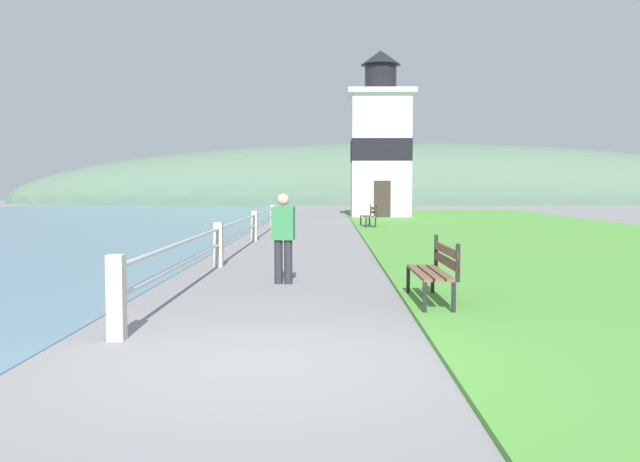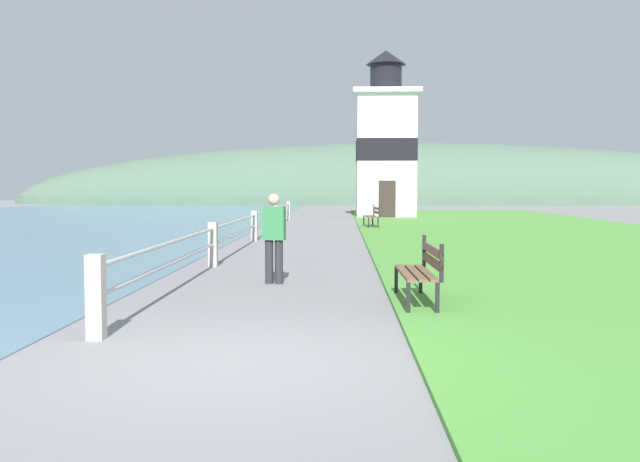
{
  "view_description": "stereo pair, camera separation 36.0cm",
  "coord_description": "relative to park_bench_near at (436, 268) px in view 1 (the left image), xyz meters",
  "views": [
    {
      "loc": [
        0.67,
        -6.61,
        1.66
      ],
      "look_at": [
        0.38,
        15.37,
        0.3
      ],
      "focal_mm": 40.0,
      "sensor_mm": 36.0,
      "label": 1
    },
    {
      "loc": [
        1.03,
        -6.6,
        1.66
      ],
      "look_at": [
        0.38,
        15.37,
        0.3
      ],
      "focal_mm": 40.0,
      "sensor_mm": 36.0,
      "label": 2
    }
  ],
  "objects": [
    {
      "name": "park_bench_midway",
      "position": [
        0.17,
        19.0,
        -0.0
      ],
      "size": [
        0.62,
        1.7,
        0.94
      ],
      "rotation": [
        0.0,
        0.0,
        3.23
      ],
      "color": "brown",
      "rests_on": "ground_plane"
    },
    {
      "name": "distant_hillside",
      "position": [
        5.85,
        61.27,
        -0.54
      ],
      "size": [
        80.0,
        16.0,
        12.0
      ],
      "color": "#4C6651",
      "rests_on": "ground_plane"
    },
    {
      "name": "lighthouse",
      "position": [
        1.31,
        29.36,
        3.37
      ],
      "size": [
        3.62,
        3.62,
        9.07
      ],
      "color": "white",
      "rests_on": "ground_plane"
    },
    {
      "name": "ground_plane",
      "position": [
        -2.15,
        -3.29,
        -0.54
      ],
      "size": [
        160.0,
        160.0,
        0.0
      ],
      "primitive_type": "plane",
      "color": "slate"
    },
    {
      "name": "person_strolling",
      "position": [
        -2.27,
        2.25,
        0.3
      ],
      "size": [
        0.4,
        0.25,
        1.55
      ],
      "rotation": [
        0.0,
        0.0,
        1.45
      ],
      "color": "#28282D",
      "rests_on": "ground_plane"
    },
    {
      "name": "grass_verge",
      "position": [
        5.59,
        13.99,
        -0.51
      ],
      "size": [
        12.0,
        51.83,
        0.06
      ],
      "color": "#4C8E38",
      "rests_on": "ground_plane"
    },
    {
      "name": "park_bench_near",
      "position": [
        0.0,
        0.0,
        0.0
      ],
      "size": [
        0.5,
        1.75,
        0.94
      ],
      "rotation": [
        0.0,
        0.0,
        3.16
      ],
      "color": "brown",
      "rests_on": "ground_plane"
    },
    {
      "name": "seawall_railing",
      "position": [
        -3.79,
        11.9,
        0.02
      ],
      "size": [
        0.18,
        28.55,
        0.93
      ],
      "color": "#A8A399",
      "rests_on": "ground_plane"
    }
  ]
}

